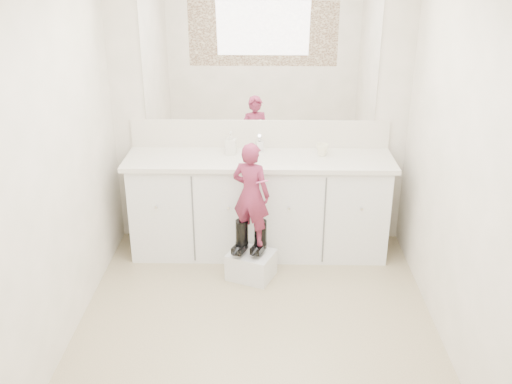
{
  "coord_description": "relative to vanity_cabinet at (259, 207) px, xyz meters",
  "views": [
    {
      "loc": [
        0.07,
        -3.35,
        2.53
      ],
      "look_at": [
        -0.02,
        0.66,
        0.81
      ],
      "focal_mm": 40.0,
      "sensor_mm": 36.0,
      "label": 1
    }
  ],
  "objects": [
    {
      "name": "dot_panel",
      "position": [
        0.0,
        -2.71,
        1.22
      ],
      "size": [
        2.0,
        0.01,
        1.2
      ],
      "primitive_type": "cube",
      "color": "#472819",
      "rests_on": "wall_front"
    },
    {
      "name": "toddler",
      "position": [
        -0.06,
        -0.48,
        0.32
      ],
      "size": [
        0.36,
        0.31,
        0.85
      ],
      "primitive_type": "imported",
      "rotation": [
        0.0,
        0.0,
        2.75
      ],
      "color": "#AF365E",
      "rests_on": "step_stool"
    },
    {
      "name": "toothbrush",
      "position": [
        0.01,
        -0.53,
        0.45
      ],
      "size": [
        0.13,
        0.06,
        0.06
      ],
      "primitive_type": "cylinder",
      "rotation": [
        0.0,
        1.22,
        -0.39
      ],
      "color": "#EC5B9E",
      "rests_on": "toddler"
    },
    {
      "name": "step_stool",
      "position": [
        -0.06,
        -0.48,
        -0.31
      ],
      "size": [
        0.44,
        0.4,
        0.22
      ],
      "primitive_type": "cube",
      "rotation": [
        0.0,
        0.0,
        -0.39
      ],
      "color": "silver",
      "rests_on": "floor"
    },
    {
      "name": "boot_right",
      "position": [
        0.02,
        -0.48,
        -0.05
      ],
      "size": [
        0.17,
        0.22,
        0.29
      ],
      "primitive_type": null,
      "rotation": [
        0.0,
        0.0,
        -0.39
      ],
      "color": "black",
      "rests_on": "step_stool"
    },
    {
      "name": "vanity_cabinet",
      "position": [
        0.0,
        0.0,
        0.0
      ],
      "size": [
        2.2,
        0.55,
        0.85
      ],
      "primitive_type": "cube",
      "color": "silver",
      "rests_on": "floor"
    },
    {
      "name": "wall_left",
      "position": [
        -1.3,
        -1.23,
        0.78
      ],
      "size": [
        0.0,
        3.0,
        3.0
      ],
      "primitive_type": "plane",
      "rotation": [
        1.57,
        0.0,
        1.57
      ],
      "color": "beige",
      "rests_on": "floor"
    },
    {
      "name": "faucet",
      "position": [
        0.0,
        0.15,
        0.52
      ],
      "size": [
        0.08,
        0.08,
        0.1
      ],
      "primitive_type": "cylinder",
      "color": "silver",
      "rests_on": "countertop"
    },
    {
      "name": "backsplash",
      "position": [
        0.0,
        0.26,
        0.59
      ],
      "size": [
        2.28,
        0.03,
        0.25
      ],
      "primitive_type": "cube",
      "color": "beige",
      "rests_on": "countertop"
    },
    {
      "name": "wall_front",
      "position": [
        0.0,
        -2.73,
        0.77
      ],
      "size": [
        2.6,
        0.0,
        2.6
      ],
      "primitive_type": "plane",
      "rotation": [
        -1.57,
        0.0,
        0.0
      ],
      "color": "beige",
      "rests_on": "floor"
    },
    {
      "name": "countertop",
      "position": [
        0.0,
        -0.01,
        0.45
      ],
      "size": [
        2.28,
        0.58,
        0.04
      ],
      "primitive_type": "cube",
      "color": "beige",
      "rests_on": "vanity_cabinet"
    },
    {
      "name": "soap_bottle",
      "position": [
        -0.25,
        0.08,
        0.56
      ],
      "size": [
        0.09,
        0.1,
        0.2
      ],
      "primitive_type": "imported",
      "rotation": [
        0.0,
        0.0,
        -0.07
      ],
      "color": "beige",
      "rests_on": "countertop"
    },
    {
      "name": "mirror",
      "position": [
        0.0,
        0.26,
        1.22
      ],
      "size": [
        2.0,
        0.02,
        1.0
      ],
      "primitive_type": "cube",
      "color": "white",
      "rests_on": "wall_back"
    },
    {
      "name": "wall_right",
      "position": [
        1.3,
        -1.23,
        0.78
      ],
      "size": [
        0.0,
        3.0,
        3.0
      ],
      "primitive_type": "plane",
      "rotation": [
        1.57,
        0.0,
        -1.57
      ],
      "color": "beige",
      "rests_on": "floor"
    },
    {
      "name": "boot_left",
      "position": [
        -0.13,
        -0.48,
        -0.05
      ],
      "size": [
        0.17,
        0.22,
        0.29
      ],
      "primitive_type": null,
      "rotation": [
        0.0,
        0.0,
        -0.39
      ],
      "color": "black",
      "rests_on": "step_stool"
    },
    {
      "name": "floor",
      "position": [
        0.0,
        -1.23,
        -0.42
      ],
      "size": [
        3.0,
        3.0,
        0.0
      ],
      "primitive_type": "plane",
      "color": "#7F7153",
      "rests_on": "ground"
    },
    {
      "name": "cup",
      "position": [
        0.54,
        0.05,
        0.52
      ],
      "size": [
        0.14,
        0.14,
        0.1
      ],
      "primitive_type": "imported",
      "rotation": [
        0.0,
        0.0,
        0.35
      ],
      "color": "#F1EAC1",
      "rests_on": "countertop"
    },
    {
      "name": "wall_back",
      "position": [
        0.0,
        0.27,
        0.77
      ],
      "size": [
        2.6,
        0.0,
        2.6
      ],
      "primitive_type": "plane",
      "rotation": [
        1.57,
        0.0,
        0.0
      ],
      "color": "beige",
      "rests_on": "floor"
    }
  ]
}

